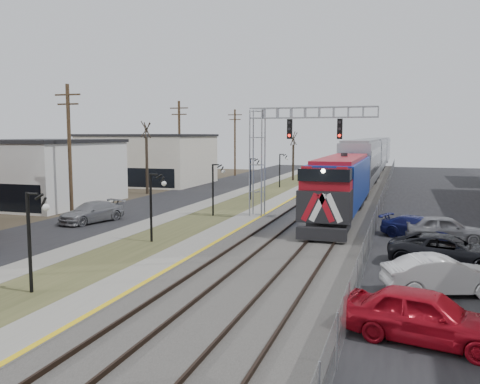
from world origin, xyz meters
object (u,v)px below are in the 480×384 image
at_px(signal_gantry, 280,143).
at_px(car_lot_a, 425,317).
at_px(train, 371,159).
at_px(car_lot_b, 443,276).

distance_m(signal_gantry, car_lot_a, 22.87).
bearing_deg(train, car_lot_a, -84.99).
height_order(train, signal_gantry, signal_gantry).
height_order(car_lot_a, car_lot_b, car_lot_a).
bearing_deg(signal_gantry, car_lot_b, -56.53).
xyz_separation_m(signal_gantry, car_lot_a, (9.25, -20.36, -4.77)).
relative_size(signal_gantry, car_lot_a, 1.89).
height_order(signal_gantry, car_lot_a, signal_gantry).
bearing_deg(car_lot_b, car_lot_a, 152.50).
relative_size(train, car_lot_b, 18.98).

